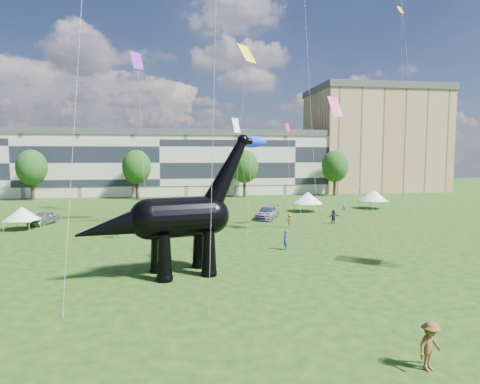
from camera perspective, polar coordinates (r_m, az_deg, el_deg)
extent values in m
plane|color=#16330C|center=(23.86, 2.07, -13.78)|extent=(220.00, 220.00, 0.00)
cube|color=beige|center=(84.30, -11.16, 3.81)|extent=(78.00, 11.00, 12.00)
cube|color=tan|center=(97.80, 18.45, 6.74)|extent=(28.00, 18.00, 22.00)
cylinder|color=#382314|center=(79.74, -27.41, 0.10)|extent=(0.56, 0.56, 3.20)
ellipsoid|color=#14380F|center=(79.52, -27.54, 3.49)|extent=(5.20, 5.20, 6.24)
cylinder|color=#382314|center=(75.85, -14.43, 0.29)|extent=(0.56, 0.56, 3.20)
ellipsoid|color=#14380F|center=(75.61, -14.51, 3.85)|extent=(5.20, 5.20, 6.24)
cylinder|color=#382314|center=(76.42, 0.66, 0.48)|extent=(0.56, 0.56, 3.20)
ellipsoid|color=#14380F|center=(76.19, 0.66, 4.02)|extent=(5.20, 5.20, 6.24)
cylinder|color=#382314|center=(81.25, 13.29, 0.62)|extent=(0.56, 0.56, 3.20)
ellipsoid|color=#14380F|center=(81.03, 13.36, 3.95)|extent=(5.20, 5.20, 6.24)
cone|color=black|center=(25.52, -10.71, -9.21)|extent=(1.22, 1.22, 2.91)
sphere|color=black|center=(25.86, -10.66, -11.96)|extent=(1.07, 1.07, 1.07)
cone|color=black|center=(27.55, -11.66, -8.16)|extent=(1.22, 1.22, 2.91)
sphere|color=black|center=(27.86, -11.61, -10.72)|extent=(1.07, 1.07, 1.07)
cone|color=black|center=(26.26, -4.43, -8.73)|extent=(1.22, 1.22, 2.91)
sphere|color=black|center=(26.59, -4.41, -11.40)|extent=(1.07, 1.07, 1.07)
cone|color=black|center=(28.23, -5.81, -7.76)|extent=(1.22, 1.22, 2.91)
sphere|color=black|center=(28.54, -5.79, -10.26)|extent=(1.07, 1.07, 1.07)
cylinder|color=black|center=(26.38, -8.40, -3.55)|extent=(4.59, 3.55, 2.62)
sphere|color=black|center=(25.95, -12.76, -3.77)|extent=(2.62, 2.62, 2.62)
sphere|color=black|center=(26.96, -4.20, -3.33)|extent=(2.52, 2.52, 2.52)
cone|color=black|center=(27.09, -1.87, 2.69)|extent=(3.89, 2.31, 5.13)
sphere|color=black|center=(27.54, 0.43, 7.35)|extent=(0.81, 0.81, 0.81)
cylinder|color=black|center=(27.65, 0.99, 7.24)|extent=(0.76, 0.58, 0.43)
cone|color=black|center=(25.74, -17.14, -4.67)|extent=(5.47, 3.24, 2.84)
imported|color=#A9AAAD|center=(50.92, -26.15, -3.32)|extent=(2.76, 4.62, 1.47)
imported|color=gray|center=(42.24, -13.16, -4.50)|extent=(4.97, 2.52, 1.56)
imported|color=white|center=(48.07, -8.53, -3.36)|extent=(5.64, 4.09, 1.43)
imported|color=#595960|center=(49.89, 3.90, -2.95)|extent=(4.22, 5.66, 1.53)
cube|color=white|center=(56.90, 9.61, -1.62)|extent=(3.20, 3.20, 0.13)
cone|color=white|center=(56.81, 9.62, -0.78)|extent=(4.05, 4.05, 1.57)
cylinder|color=#999999|center=(55.15, 8.59, -2.42)|extent=(0.06, 0.06, 1.15)
cylinder|color=#999999|center=(56.04, 11.48, -2.34)|extent=(0.06, 0.06, 1.15)
cylinder|color=#999999|center=(57.96, 7.78, -2.05)|extent=(0.06, 0.06, 1.15)
cylinder|color=#999999|center=(58.80, 10.55, -1.98)|extent=(0.06, 0.06, 1.15)
cube|color=white|center=(62.51, 18.42, -1.20)|extent=(3.93, 3.93, 0.13)
cone|color=white|center=(62.43, 18.44, -0.42)|extent=(4.98, 4.98, 1.60)
cylinder|color=#999999|center=(60.48, 18.31, -1.95)|extent=(0.06, 0.06, 1.17)
cylinder|color=#999999|center=(62.52, 20.34, -1.79)|extent=(0.06, 0.06, 1.17)
cylinder|color=#999999|center=(62.70, 16.48, -1.66)|extent=(0.06, 0.06, 1.17)
cylinder|color=#999999|center=(64.67, 18.49, -1.52)|extent=(0.06, 0.06, 1.17)
cube|color=silver|center=(48.21, -28.55, -3.53)|extent=(3.04, 3.04, 0.11)
cone|color=silver|center=(48.12, -28.59, -2.66)|extent=(3.85, 3.85, 1.38)
cylinder|color=#999999|center=(47.74, -30.60, -4.32)|extent=(0.06, 0.06, 1.01)
cylinder|color=#999999|center=(46.58, -27.79, -4.41)|extent=(0.06, 0.06, 1.01)
cylinder|color=#999999|center=(50.00, -29.21, -3.86)|extent=(0.06, 0.06, 1.01)
cylinder|color=#999999|center=(48.90, -26.50, -3.94)|extent=(0.06, 0.06, 1.01)
imported|color=teal|center=(57.72, 14.58, -1.94)|extent=(0.66, 0.48, 1.67)
imported|color=brown|center=(16.89, 25.41, -19.16)|extent=(1.35, 1.12, 1.82)
imported|color=#235382|center=(33.56, 6.47, -6.82)|extent=(0.44, 0.62, 1.63)
imported|color=black|center=(47.41, 13.16, -3.43)|extent=(1.58, 0.96, 1.63)
imported|color=#3D2B62|center=(54.14, -6.55, -2.22)|extent=(0.94, 1.08, 1.74)
imported|color=olive|center=(43.76, 7.09, -4.07)|extent=(1.17, 1.01, 1.58)
imported|color=#388D5D|center=(39.84, -17.07, -4.96)|extent=(1.13, 1.14, 1.85)
imported|color=#A65129|center=(32.76, -4.73, -6.96)|extent=(1.00, 1.02, 1.78)
plane|color=red|center=(66.58, 6.79, 9.11)|extent=(1.28, 1.14, 1.37)
plane|color=orange|center=(71.55, 21.87, 22.91)|extent=(1.56, 1.26, 1.17)
plane|color=yellow|center=(64.43, 0.98, 19.10)|extent=(3.74, 3.54, 2.87)
ellipsoid|color=#1530E4|center=(42.65, 1.77, 7.15)|extent=(3.41, 2.83, 1.22)
plane|color=#EF4278|center=(40.28, 13.41, 11.72)|extent=(2.26, 1.84, 1.97)
plane|color=#631AB8|center=(55.58, -14.45, 17.64)|extent=(2.07, 2.02, 2.19)
plane|color=silver|center=(65.10, -0.54, 9.43)|extent=(1.97, 2.14, 2.33)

